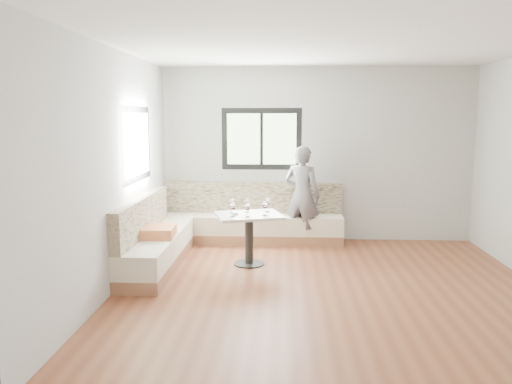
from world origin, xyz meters
TOP-DOWN VIEW (x-y plane):
  - room at (-0.08, 0.08)m, footprint 5.01×5.01m
  - banquette at (-1.59, 1.62)m, footprint 2.90×2.80m
  - table at (-1.00, 0.99)m, footprint 1.01×0.88m
  - person at (-0.25, 2.10)m, footprint 0.68×0.58m
  - olive_ramekin at (-1.19, 0.94)m, footprint 0.09×0.09m
  - wine_glass_a at (-1.21, 0.81)m, footprint 0.09×0.09m
  - wine_glass_b at (-1.01, 0.79)m, footprint 0.09×0.09m
  - wine_glass_c at (-0.79, 0.90)m, footprint 0.09×0.09m
  - wine_glass_d at (-1.04, 1.11)m, footprint 0.09×0.09m
  - wine_glass_e at (-0.76, 1.16)m, footprint 0.09×0.09m
  - wine_glass_f at (-1.25, 1.10)m, footprint 0.09×0.09m

SIDE VIEW (x-z plane):
  - banquette at x=-1.59m, z-range -0.14..0.81m
  - table at x=-1.00m, z-range 0.18..0.88m
  - olive_ramekin at x=-1.19m, z-range 0.70..0.74m
  - person at x=-0.25m, z-range 0.00..1.57m
  - wine_glass_a at x=-1.21m, z-range 0.74..0.93m
  - wine_glass_b at x=-1.01m, z-range 0.74..0.93m
  - wine_glass_c at x=-0.79m, z-range 0.74..0.93m
  - wine_glass_d at x=-1.04m, z-range 0.74..0.93m
  - wine_glass_e at x=-0.76m, z-range 0.74..0.93m
  - wine_glass_f at x=-1.25m, z-range 0.74..0.93m
  - room at x=-0.08m, z-range 0.01..2.82m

